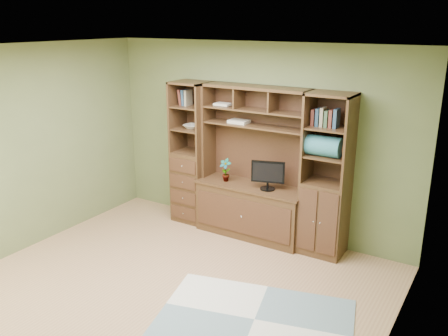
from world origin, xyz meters
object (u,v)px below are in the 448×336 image
Objects in this scene: left_tower at (192,153)px; monitor at (268,170)px; center_hutch at (251,164)px; right_tower at (326,176)px.

left_tower is 1.27m from monitor.
center_hutch is 1.00× the size of right_tower.
center_hutch reaches higher than monitor.
right_tower is at bearing 2.23° from center_hutch.
left_tower and right_tower have the same top height.
right_tower is 3.84× the size of monitor.
monitor is (1.26, -0.07, -0.03)m from left_tower.
monitor is (0.26, -0.03, -0.03)m from center_hutch.
center_hutch and left_tower have the same top height.
left_tower is 1.00× the size of right_tower.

